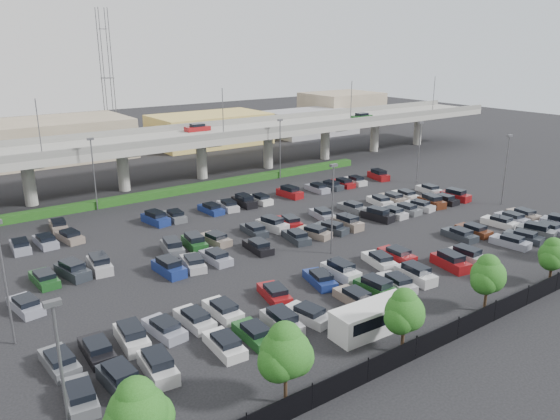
# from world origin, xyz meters

# --- Properties ---
(ground) EXTENTS (280.00, 280.00, 0.00)m
(ground) POSITION_xyz_m (0.00, 0.00, 0.00)
(ground) COLOR black
(overpass) EXTENTS (150.00, 13.00, 15.80)m
(overpass) POSITION_xyz_m (-0.25, 31.99, 6.97)
(overpass) COLOR gray
(overpass) RESTS_ON ground
(hedge) EXTENTS (66.00, 1.60, 1.10)m
(hedge) POSITION_xyz_m (0.00, 25.00, 0.55)
(hedge) COLOR #133B11
(hedge) RESTS_ON ground
(fence) EXTENTS (70.00, 0.10, 2.00)m
(fence) POSITION_xyz_m (-0.05, -28.00, 0.90)
(fence) COLOR black
(fence) RESTS_ON ground
(tree_row) EXTENTS (65.07, 3.66, 5.94)m
(tree_row) POSITION_xyz_m (0.70, -26.53, 3.52)
(tree_row) COLOR #332316
(tree_row) RESTS_ON ground
(shuttle_bus) EXTENTS (7.61, 2.87, 2.41)m
(shuttle_bus) POSITION_xyz_m (-8.70, -23.17, 1.31)
(shuttle_bus) COLOR silver
(shuttle_bus) RESTS_ON ground
(parked_cars) EXTENTS (63.06, 41.65, 1.67)m
(parked_cars) POSITION_xyz_m (-0.19, -3.99, 0.61)
(parked_cars) COLOR #56595E
(parked_cars) RESTS_ON ground
(light_poles) EXTENTS (66.90, 48.38, 10.30)m
(light_poles) POSITION_xyz_m (-4.13, 2.00, 6.24)
(light_poles) COLOR #515257
(light_poles) RESTS_ON ground
(distant_buildings) EXTENTS (138.00, 24.00, 9.00)m
(distant_buildings) POSITION_xyz_m (12.38, 61.81, 3.74)
(distant_buildings) COLOR gray
(distant_buildings) RESTS_ON ground
(comm_tower) EXTENTS (2.40, 2.40, 30.00)m
(comm_tower) POSITION_xyz_m (4.00, 74.00, 15.61)
(comm_tower) COLOR #515257
(comm_tower) RESTS_ON ground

